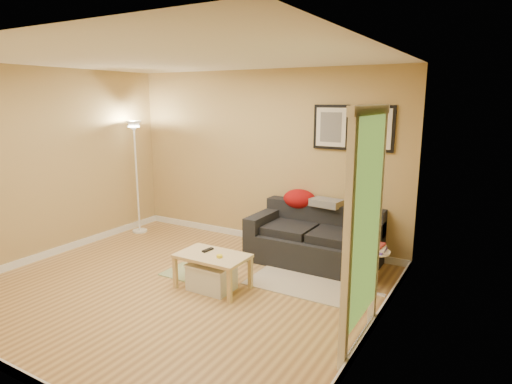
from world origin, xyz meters
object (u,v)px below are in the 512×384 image
(coffee_table, at_px, (213,271))
(book_stack, at_px, (376,247))
(storage_bin, at_px, (212,277))
(side_table, at_px, (373,272))
(sofa, at_px, (314,236))
(floor_lamp, at_px, (137,180))

(coffee_table, xyz_separation_m, book_stack, (1.68, 0.78, 0.35))
(storage_bin, height_order, side_table, side_table)
(sofa, bearing_deg, floor_lamp, -176.79)
(sofa, distance_m, side_table, 1.13)
(storage_bin, distance_m, book_stack, 1.90)
(coffee_table, height_order, storage_bin, coffee_table)
(side_table, xyz_separation_m, floor_lamp, (-4.02, 0.40, 0.61))
(floor_lamp, bearing_deg, coffee_table, -26.59)
(storage_bin, bearing_deg, sofa, 63.91)
(sofa, relative_size, book_stack, 7.04)
(side_table, height_order, floor_lamp, floor_lamp)
(side_table, relative_size, floor_lamp, 0.28)
(floor_lamp, bearing_deg, sofa, 3.21)
(coffee_table, distance_m, book_stack, 1.89)
(sofa, height_order, storage_bin, sofa)
(coffee_table, distance_m, side_table, 1.84)
(side_table, bearing_deg, book_stack, 3.72)
(sofa, relative_size, side_table, 3.26)
(book_stack, bearing_deg, floor_lamp, 152.73)
(book_stack, relative_size, floor_lamp, 0.13)
(sofa, relative_size, floor_lamp, 0.92)
(side_table, bearing_deg, sofa, 149.63)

